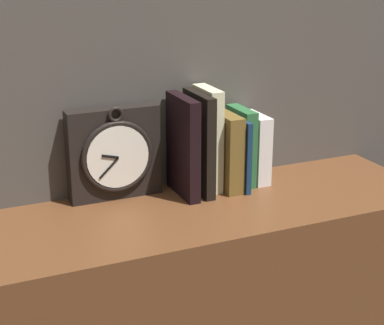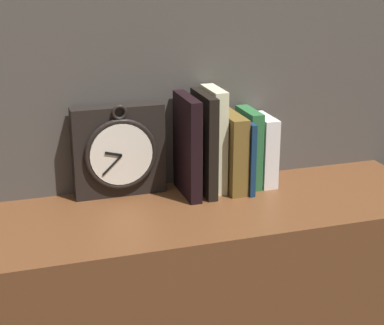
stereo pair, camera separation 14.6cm
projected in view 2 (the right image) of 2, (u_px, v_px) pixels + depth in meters
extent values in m
cube|color=black|center=(119.00, 151.00, 1.55)|extent=(0.22, 0.05, 0.22)
torus|color=black|center=(121.00, 154.00, 1.53)|extent=(0.18, 0.01, 0.18)
cylinder|color=white|center=(121.00, 155.00, 1.52)|extent=(0.15, 0.01, 0.15)
cube|color=black|center=(113.00, 154.00, 1.51)|extent=(0.04, 0.00, 0.02)
cube|color=black|center=(112.00, 165.00, 1.52)|extent=(0.05, 0.00, 0.05)
torus|color=black|center=(120.00, 113.00, 1.49)|extent=(0.04, 0.01, 0.04)
cube|color=black|center=(187.00, 146.00, 1.55)|extent=(0.03, 0.15, 0.25)
cube|color=beige|center=(193.00, 152.00, 1.58)|extent=(0.01, 0.11, 0.20)
cube|color=black|center=(204.00, 144.00, 1.56)|extent=(0.02, 0.15, 0.25)
cube|color=beige|center=(214.00, 139.00, 1.58)|extent=(0.03, 0.12, 0.26)
cube|color=brown|center=(231.00, 152.00, 1.59)|extent=(0.04, 0.14, 0.19)
cube|color=#132D4C|center=(242.00, 153.00, 1.60)|extent=(0.01, 0.15, 0.18)
cube|color=#286434|center=(249.00, 148.00, 1.62)|extent=(0.03, 0.11, 0.20)
cube|color=silver|center=(263.00, 150.00, 1.64)|extent=(0.04, 0.12, 0.18)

